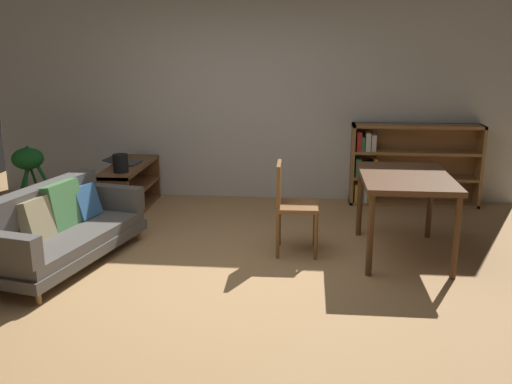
# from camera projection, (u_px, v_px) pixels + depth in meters

# --- Properties ---
(ground_plane) EXTENTS (8.16, 8.16, 0.00)m
(ground_plane) POSITION_uv_depth(u_px,v_px,m) (220.00, 276.00, 4.91)
(ground_plane) COLOR tan
(back_wall_panel) EXTENTS (6.80, 0.10, 2.70)m
(back_wall_panel) POSITION_uv_depth(u_px,v_px,m) (251.00, 94.00, 7.16)
(back_wall_panel) COLOR silver
(back_wall_panel) RESTS_ON ground_plane
(fabric_couch) EXTENTS (1.10, 1.84, 0.73)m
(fabric_couch) POSITION_uv_depth(u_px,v_px,m) (58.00, 227.00, 5.15)
(fabric_couch) COLOR olive
(fabric_couch) RESTS_ON ground_plane
(media_console) EXTENTS (0.40, 1.31, 0.57)m
(media_console) POSITION_uv_depth(u_px,v_px,m) (130.00, 188.00, 6.78)
(media_console) COLOR brown
(media_console) RESTS_ON ground_plane
(open_laptop) EXTENTS (0.42, 0.33, 0.06)m
(open_laptop) POSITION_uv_depth(u_px,v_px,m) (124.00, 162.00, 6.77)
(open_laptop) COLOR #333338
(open_laptop) RESTS_ON media_console
(desk_speaker) EXTENTS (0.17, 0.17, 0.21)m
(desk_speaker) POSITION_uv_depth(u_px,v_px,m) (121.00, 163.00, 6.30)
(desk_speaker) COLOR black
(desk_speaker) RESTS_ON media_console
(potted_floor_plant) EXTENTS (0.46, 0.44, 0.83)m
(potted_floor_plant) POSITION_uv_depth(u_px,v_px,m) (29.00, 172.00, 6.57)
(potted_floor_plant) COLOR brown
(potted_floor_plant) RESTS_ON ground_plane
(dining_table) EXTENTS (0.82, 1.18, 0.79)m
(dining_table) POSITION_uv_depth(u_px,v_px,m) (405.00, 184.00, 5.23)
(dining_table) COLOR #56351E
(dining_table) RESTS_ON ground_plane
(dining_chair_near) EXTENTS (0.40, 0.41, 0.89)m
(dining_chair_near) POSITION_uv_depth(u_px,v_px,m) (290.00, 202.00, 5.36)
(dining_chair_near) COLOR brown
(dining_chair_near) RESTS_ON ground_plane
(bookshelf) EXTENTS (1.59, 0.31, 1.02)m
(bookshelf) POSITION_uv_depth(u_px,v_px,m) (406.00, 165.00, 7.03)
(bookshelf) COLOR olive
(bookshelf) RESTS_ON ground_plane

